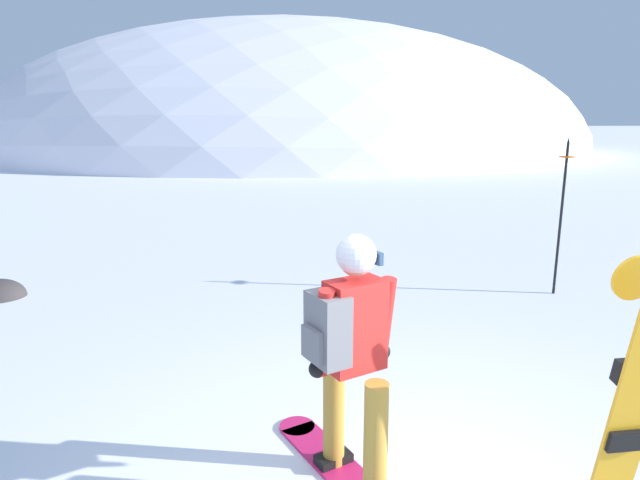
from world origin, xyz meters
The scene contains 4 objects.
ridge_peak_main centered at (2.16, 38.35, 0.00)m, with size 42.80×38.52×17.95m.
snowboarder_main centered at (-0.35, 0.41, 0.92)m, with size 0.89×1.72×1.71m.
spare_snowboard centered at (1.23, -0.09, 0.83)m, with size 0.28×0.31×1.64m.
piste_marker_near centered at (3.25, 4.00, 1.22)m, with size 0.20×0.20×2.15m.
Camera 1 is at (-0.98, -2.68, 2.40)m, focal length 30.34 mm.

